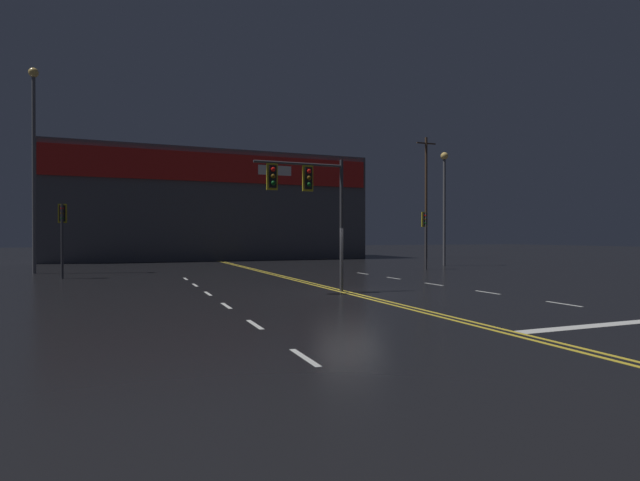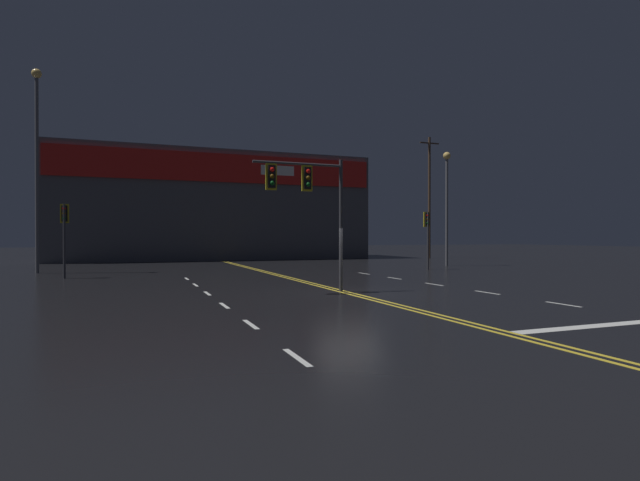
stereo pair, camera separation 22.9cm
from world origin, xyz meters
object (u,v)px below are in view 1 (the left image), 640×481
streetlight_far_left (34,147)px  traffic_signal_corner_northeast (425,227)px  traffic_signal_median (307,191)px  traffic_signal_corner_northwest (62,224)px  streetlight_near_left (444,192)px

streetlight_far_left → traffic_signal_corner_northeast: bearing=-12.8°
traffic_signal_median → traffic_signal_corner_northwest: bearing=130.7°
traffic_signal_corner_northeast → streetlight_near_left: size_ratio=0.45×
traffic_signal_corner_northwest → streetlight_near_left: size_ratio=0.45×
streetlight_far_left → traffic_signal_median: bearing=-53.9°
traffic_signal_corner_northwest → traffic_signal_corner_northeast: bearing=-1.9°
traffic_signal_corner_northwest → traffic_signal_corner_northeast: traffic_signal_corner_northwest is taller
traffic_signal_median → traffic_signal_corner_northwest: size_ratio=1.34×
streetlight_near_left → streetlight_far_left: 27.49m
traffic_signal_median → traffic_signal_corner_northeast: bearing=40.2°
traffic_signal_corner_northwest → streetlight_near_left: streetlight_near_left is taller
traffic_signal_corner_northeast → traffic_signal_corner_northwest: bearing=178.1°
traffic_signal_corner_northwest → streetlight_near_left: (25.39, 2.46, 2.67)m
traffic_signal_corner_northwest → traffic_signal_corner_northeast: size_ratio=1.01×
traffic_signal_corner_northwest → traffic_signal_corner_northeast: 21.61m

